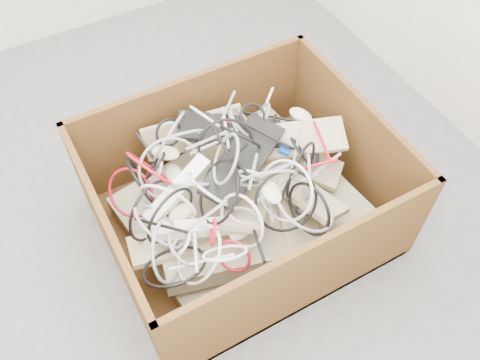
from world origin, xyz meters
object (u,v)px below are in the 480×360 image
power_strip_left (178,190)px  cardboard_box (239,209)px  vga_plug (285,150)px  power_strip_right (192,229)px

power_strip_left → cardboard_box: bearing=-32.9°
cardboard_box → vga_plug: size_ratio=24.74×
cardboard_box → vga_plug: 0.32m
power_strip_right → power_strip_left: bearing=99.1°
power_strip_right → cardboard_box: bearing=39.7°
cardboard_box → power_strip_left: (-0.23, 0.06, 0.22)m
cardboard_box → vga_plug: bearing=8.4°
power_strip_left → power_strip_right: 0.17m
power_strip_left → power_strip_right: bearing=-116.9°
power_strip_left → vga_plug: size_ratio=7.13×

